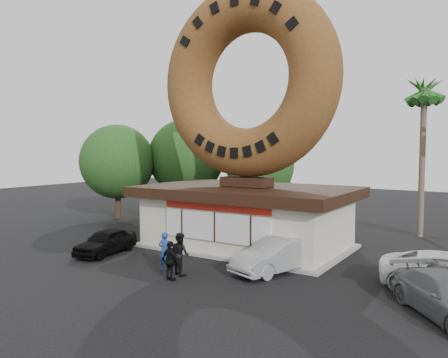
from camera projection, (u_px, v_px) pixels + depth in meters
ground at (177, 273)px, 18.70m from camera, size 90.00×90.00×0.00m
donut_shop at (246, 214)px, 23.60m from camera, size 11.20×7.20×3.80m
giant_donut at (247, 81)px, 23.11m from camera, size 10.23×2.61×10.23m
tree_west at (186, 157)px, 34.41m from camera, size 6.00×6.00×7.65m
tree_mid at (260, 166)px, 33.16m from camera, size 5.20×5.20×6.63m
tree_far at (117, 162)px, 32.97m from camera, size 5.60×5.60×7.14m
palm_near at (424, 96)px, 25.81m from camera, size 2.60×2.60×9.75m
street_lamp at (291, 160)px, 32.81m from camera, size 2.11×0.20×8.00m
person_left at (165, 251)px, 19.03m from camera, size 0.70×0.54×1.70m
person_center at (180, 254)px, 18.42m from camera, size 1.05×0.94×1.79m
person_right at (170, 261)px, 17.57m from camera, size 1.00×0.55×1.61m
car_black at (106, 241)px, 22.05m from camera, size 2.02×3.90×1.27m
car_silver at (277, 255)px, 18.88m from camera, size 2.85×4.67×1.45m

